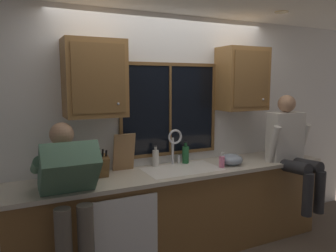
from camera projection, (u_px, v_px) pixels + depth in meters
name	position (u px, v px, depth m)	size (l,w,h in m)	color
back_wall	(165.00, 131.00, 3.68)	(5.80, 0.12, 2.55)	silver
ceiling_downlight_right	(282.00, 12.00, 3.36)	(0.14, 0.14, 0.01)	#FFEAB2
window_glass	(170.00, 110.00, 3.60)	(1.10, 0.02, 0.95)	black
window_frame_top	(170.00, 64.00, 3.52)	(1.17, 0.02, 0.04)	brown
window_frame_bottom	(170.00, 153.00, 3.65)	(1.17, 0.02, 0.04)	brown
window_frame_left	(121.00, 112.00, 3.34)	(0.04, 0.02, 0.95)	brown
window_frame_right	(213.00, 108.00, 3.83)	(0.04, 0.02, 0.95)	brown
window_mullion_center	(170.00, 110.00, 3.58)	(0.02, 0.02, 0.95)	brown
lower_cabinet_run	(180.00, 213.00, 3.48)	(3.40, 0.58, 0.88)	brown
countertop	(181.00, 171.00, 3.40)	(3.46, 0.62, 0.04)	beige
dishwasher_front	(126.00, 238.00, 2.89)	(0.60, 0.02, 0.74)	white
upper_cabinet_left	(95.00, 79.00, 3.03)	(0.56, 0.36, 0.72)	olive
upper_cabinet_right	(242.00, 79.00, 3.78)	(0.56, 0.36, 0.72)	olive
sink	(182.00, 178.00, 3.43)	(0.80, 0.46, 0.21)	white
faucet	(175.00, 142.00, 3.55)	(0.18, 0.09, 0.40)	silver
person_standing	(69.00, 193.00, 2.65)	(0.53, 0.72, 1.48)	#595147
person_sitting_on_counter	(291.00, 146.00, 3.70)	(0.54, 0.61, 1.26)	#262628
knife_block	(102.00, 166.00, 3.11)	(0.12, 0.18, 0.32)	brown
cutting_board	(124.00, 152.00, 3.33)	(0.22, 0.02, 0.40)	#997047
mixing_bowl	(231.00, 160.00, 3.60)	(0.25, 0.25, 0.13)	#8C99A8
soap_dispenser	(222.00, 162.00, 3.48)	(0.06, 0.07, 0.17)	pink
bottle_green_glass	(156.00, 158.00, 3.51)	(0.07, 0.07, 0.23)	silver
bottle_tall_clear	(186.00, 154.00, 3.65)	(0.08, 0.08, 0.25)	#1E592D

